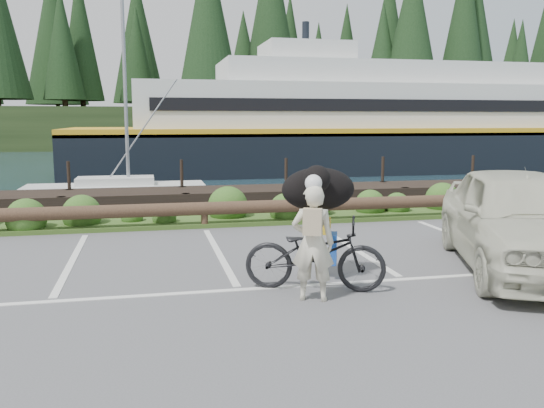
{
  "coord_description": "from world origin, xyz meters",
  "views": [
    {
      "loc": [
        -1.26,
        -8.46,
        2.47
      ],
      "look_at": [
        0.73,
        0.65,
        1.1
      ],
      "focal_mm": 38.0,
      "sensor_mm": 36.0,
      "label": 1
    }
  ],
  "objects": [
    {
      "name": "vegetation_strip",
      "position": [
        0.0,
        5.3,
        0.05
      ],
      "size": [
        34.0,
        1.6,
        0.1
      ],
      "primitive_type": "cube",
      "color": "#3D5B21",
      "rests_on": "ground"
    },
    {
      "name": "cyclist",
      "position": [
        0.92,
        -1.07,
        0.8
      ],
      "size": [
        0.68,
        0.56,
        1.61
      ],
      "primitive_type": "imported",
      "rotation": [
        0.0,
        0.0,
        2.79
      ],
      "color": "beige",
      "rests_on": "ground"
    },
    {
      "name": "ground",
      "position": [
        0.0,
        0.0,
        0.0
      ],
      "size": [
        72.0,
        72.0,
        0.0
      ],
      "primitive_type": "plane",
      "color": "#4F4E51"
    },
    {
      "name": "dog",
      "position": [
        1.31,
        -0.01,
        1.41
      ],
      "size": [
        0.93,
        1.28,
        0.67
      ],
      "primitive_type": "ellipsoid",
      "rotation": [
        0.0,
        0.0,
        1.22
      ],
      "color": "black",
      "rests_on": "bicycle"
    },
    {
      "name": "log_rail",
      "position": [
        0.0,
        4.6,
        0.0
      ],
      "size": [
        32.0,
        0.3,
        0.6
      ],
      "primitive_type": null,
      "color": "#443021",
      "rests_on": "ground"
    },
    {
      "name": "bicycle",
      "position": [
        1.09,
        -0.62,
        0.54
      ],
      "size": [
        2.16,
        1.38,
        1.07
      ],
      "primitive_type": "imported",
      "rotation": [
        0.0,
        0.0,
        1.22
      ],
      "color": "black",
      "rests_on": "ground"
    },
    {
      "name": "harbor_backdrop",
      "position": [
        0.39,
        78.52,
        -0.0
      ],
      "size": [
        170.0,
        160.0,
        30.0
      ],
      "color": "#162C37",
      "rests_on": "ground"
    },
    {
      "name": "parked_car",
      "position": [
        4.73,
        -0.21,
        0.86
      ],
      "size": [
        3.63,
        5.42,
        1.71
      ],
      "primitive_type": "imported",
      "rotation": [
        0.0,
        0.0,
        -0.35
      ],
      "color": "beige",
      "rests_on": "ground"
    }
  ]
}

